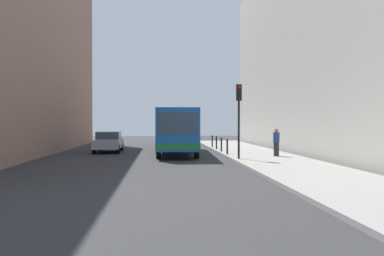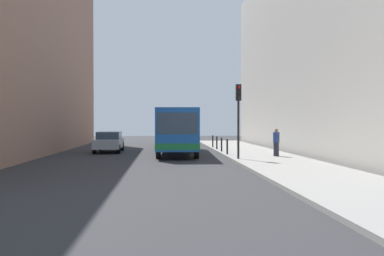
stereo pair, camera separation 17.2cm
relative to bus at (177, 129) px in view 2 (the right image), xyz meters
name	(u,v)px [view 2 (the right image)]	position (x,y,z in m)	size (l,w,h in m)	color
ground_plane	(173,159)	(-0.40, -4.04, -1.73)	(80.00, 80.00, 0.00)	#2D2D30
sidewalk	(262,157)	(5.00, -4.04, -1.65)	(4.40, 40.00, 0.15)	gray
building_left	(0,32)	(-11.90, -0.04, 6.52)	(7.00, 32.00, 16.48)	#936B56
building_right	(333,47)	(11.10, -0.04, 5.81)	(7.00, 32.00, 15.07)	#BCB7AD
bus	(177,129)	(0.00, 0.00, 0.00)	(2.90, 11.10, 3.00)	#19519E
car_beside_bus	(109,141)	(-4.89, 1.58, -0.94)	(1.91, 4.43, 1.48)	#A5A8AD
car_behind_bus	(178,137)	(0.40, 9.26, -0.94)	(2.00, 4.47, 1.48)	black
traffic_light	(238,107)	(3.15, -6.03, 1.28)	(0.28, 0.33, 4.10)	black
bollard_near	(227,147)	(3.05, -2.81, -1.10)	(0.11, 0.11, 0.95)	black
bollard_mid	(222,144)	(3.05, -0.37, -1.10)	(0.11, 0.11, 0.95)	black
bollard_far	(217,143)	(3.05, 2.06, -1.10)	(0.11, 0.11, 0.95)	black
bollard_farthest	(213,141)	(3.05, 4.50, -1.10)	(0.11, 0.11, 0.95)	black
pedestrian_near_signal	(276,142)	(5.71, -4.50, -0.76)	(0.38, 0.38, 1.64)	#26262D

